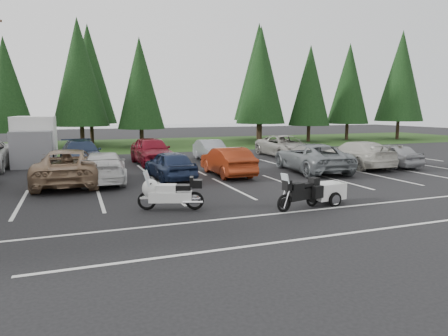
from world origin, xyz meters
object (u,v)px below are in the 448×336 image
car_near_2 (68,166)px  adventure_motorcycle (299,190)px  box_truck (34,140)px  car_far_4 (285,146)px  car_near_7 (357,154)px  touring_motorcycle (171,190)px  car_near_6 (311,157)px  car_near_8 (390,155)px  car_far_2 (152,151)px  car_near_3 (104,167)px  cargo_trailer (327,193)px  car_far_3 (211,151)px  car_near_4 (170,165)px  car_near_5 (227,161)px  car_far_1 (81,154)px

car_near_2 → adventure_motorcycle: car_near_2 is taller
box_truck → car_far_4: size_ratio=1.03×
car_near_7 → touring_motorcycle: car_near_7 is taller
car_near_6 → touring_motorcycle: 10.61m
car_near_8 → car_far_2: size_ratio=0.82×
car_near_3 → cargo_trailer: bearing=139.4°
box_truck → car_far_3: box_truck is taller
car_far_2 → car_near_4: bearing=-95.2°
car_near_8 → touring_motorcycle: 15.51m
car_near_3 → adventure_motorcycle: (5.72, -7.54, -0.05)m
car_far_4 → car_near_7: bearing=-76.6°
car_far_3 → touring_motorcycle: bearing=-114.0°
cargo_trailer → touring_motorcycle: bearing=163.7°
car_near_8 → adventure_motorcycle: bearing=35.8°
car_far_3 → cargo_trailer: 12.81m
car_far_2 → car_far_3: bearing=-0.1°
car_near_7 → box_truck: bearing=-22.9°
car_far_4 → car_near_4: bearing=-146.9°
car_near_5 → car_far_3: 5.86m
car_near_3 → car_near_6: bearing=-178.2°
car_near_8 → cargo_trailer: 11.24m
car_near_3 → adventure_motorcycle: bearing=131.8°
box_truck → touring_motorcycle: bearing=-70.0°
box_truck → car_near_5: bearing=-41.0°
car_far_3 → adventure_motorcycle: car_far_3 is taller
car_near_6 → car_near_2: bearing=2.5°
cargo_trailer → adventure_motorcycle: bearing=-170.1°
car_near_5 → car_near_4: bearing=1.5°
car_near_2 → car_near_3: bearing=177.9°
car_far_4 → adventure_motorcycle: size_ratio=2.55×
car_near_4 → touring_motorcycle: 6.07m
car_near_4 → car_near_8: 13.13m
car_far_1 → adventure_motorcycle: 14.89m
car_near_4 → adventure_motorcycle: car_near_4 is taller
car_near_7 → car_far_2: car_far_2 is taller
car_near_3 → adventure_motorcycle: size_ratio=2.26×
car_near_2 → car_far_3: size_ratio=1.38×
box_truck → car_far_2: bearing=-22.4°
car_near_5 → car_near_7: (8.11, 0.12, 0.04)m
car_near_3 → car_near_5: (6.02, -0.12, 0.02)m
box_truck → car_near_7: size_ratio=1.07×
car_near_5 → car_far_3: (1.10, 5.75, -0.04)m
car_far_2 → car_far_4: bearing=0.2°
car_far_3 → cargo_trailer: (-0.02, -12.80, -0.30)m
car_far_3 → car_near_4: bearing=-124.2°
box_truck → car_far_3: 10.95m
car_near_5 → car_near_6: (4.69, -0.42, 0.04)m
car_near_2 → car_far_3: (8.64, 5.49, -0.11)m
car_near_4 → car_near_5: car_near_5 is taller
car_near_2 → car_near_4: 4.57m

